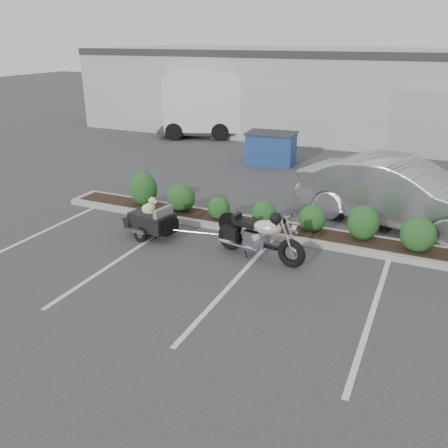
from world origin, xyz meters
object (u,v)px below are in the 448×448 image
at_px(sedan, 400,194).
at_px(dumpster, 271,148).
at_px(pet_trailer, 152,220).
at_px(delivery_truck, 224,108).
at_px(motorcycle, 259,237).

xyz_separation_m(sedan, dumpster, (-5.11, 4.64, -0.24)).
height_order(pet_trailer, delivery_truck, delivery_truck).
bearing_deg(motorcycle, delivery_truck, 128.09).
distance_m(motorcycle, dumpster, 8.38).
distance_m(dumpster, delivery_truck, 5.65).
relative_size(pet_trailer, dumpster, 0.92).
bearing_deg(dumpster, sedan, -47.38).
height_order(motorcycle, pet_trailer, motorcycle).
xyz_separation_m(pet_trailer, delivery_truck, (-3.62, 12.03, 0.94)).
height_order(pet_trailer, sedan, sedan).
bearing_deg(pet_trailer, dumpster, 98.50).
bearing_deg(dumpster, pet_trailer, -96.78).
height_order(motorcycle, dumpster, motorcycle).
relative_size(motorcycle, dumpster, 1.13).
bearing_deg(pet_trailer, delivery_truck, 116.88).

